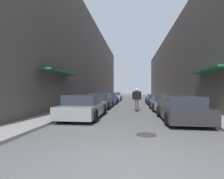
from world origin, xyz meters
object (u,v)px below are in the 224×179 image
manhole_cover (146,135)px  parked_car_right_2 (155,99)px  skateboarder (137,97)px  parked_car_left_0 (84,107)px  parked_car_left_2 (110,98)px  traffic_light (166,84)px  parked_car_right_0 (181,109)px  parked_car_left_1 (101,101)px  parked_car_left_3 (115,97)px  parked_car_right_1 (163,103)px

manhole_cover → parked_car_right_2: bearing=81.6°
skateboarder → parked_car_left_0: bearing=-130.2°
parked_car_left_2 → traffic_light: 9.79m
parked_car_right_2 → parked_car_right_0: bearing=-90.3°
parked_car_left_0 → skateboarder: skateboarder is taller
parked_car_left_0 → skateboarder: bearing=49.8°
parked_car_left_1 → manhole_cover: size_ratio=5.94×
traffic_light → skateboarder: bearing=-109.2°
parked_car_left_0 → skateboarder: size_ratio=2.62×
parked_car_left_3 → skateboarder: size_ratio=2.58×
parked_car_left_1 → manhole_cover: (3.33, -8.97, -0.63)m
traffic_light → manhole_cover: bearing=-102.2°
parked_car_right_0 → parked_car_right_2: (0.05, 10.91, -0.06)m
parked_car_left_2 → parked_car_right_1: 8.20m
parked_car_left_1 → parked_car_right_1: size_ratio=1.01×
parked_car_right_1 → parked_car_right_2: (0.17, 5.97, -0.01)m
parked_car_right_0 → skateboarder: 4.73m
parked_car_left_0 → parked_car_left_1: (-0.04, 5.48, -0.01)m
parked_car_left_2 → skateboarder: size_ratio=2.62×
parked_car_left_0 → parked_car_left_1: size_ratio=1.12×
parked_car_right_0 → parked_car_right_2: bearing=89.7°
manhole_cover → traffic_light: 20.93m
parked_car_left_2 → manhole_cover: 14.75m
parked_car_left_3 → parked_car_right_1: size_ratio=1.12×
parked_car_left_0 → parked_car_left_1: bearing=90.4°
parked_car_right_1 → parked_car_left_3: bearing=112.4°
skateboarder → traffic_light: size_ratio=0.46×
parked_car_right_2 → traffic_light: 7.08m
parked_car_right_0 → traffic_light: size_ratio=1.18×
parked_car_left_1 → skateboarder: skateboarder is taller
parked_car_right_1 → parked_car_right_2: bearing=88.4°
parked_car_left_3 → skateboarder: 13.48m
parked_car_left_0 → parked_car_right_0: bearing=-5.2°
traffic_light → parked_car_right_2: bearing=-110.1°
parked_car_left_1 → parked_car_right_1: parked_car_left_1 is taller
parked_car_right_1 → parked_car_right_2: parked_car_right_1 is taller
traffic_light → parked_car_right_1: bearing=-101.5°
parked_car_left_0 → parked_car_left_2: (0.11, 10.90, -0.01)m
parked_car_left_0 → traffic_light: size_ratio=1.21×
parked_car_left_2 → parked_car_right_1: bearing=-51.8°
parked_car_left_3 → traffic_light: bearing=0.1°
parked_car_right_1 → manhole_cover: (-1.88, -7.94, -0.57)m
parked_car_left_3 → skateboarder: (3.02, -13.13, 0.47)m
parked_car_left_2 → parked_car_right_2: size_ratio=0.99×
parked_car_left_0 → parked_car_left_2: size_ratio=1.00×
parked_car_right_0 → parked_car_right_1: parked_car_right_0 is taller
parked_car_left_0 → parked_car_right_1: bearing=40.7°
parked_car_right_2 → manhole_cover: 14.08m
parked_car_left_0 → parked_car_right_0: parked_car_left_0 is taller
parked_car_left_2 → parked_car_right_0: 12.51m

